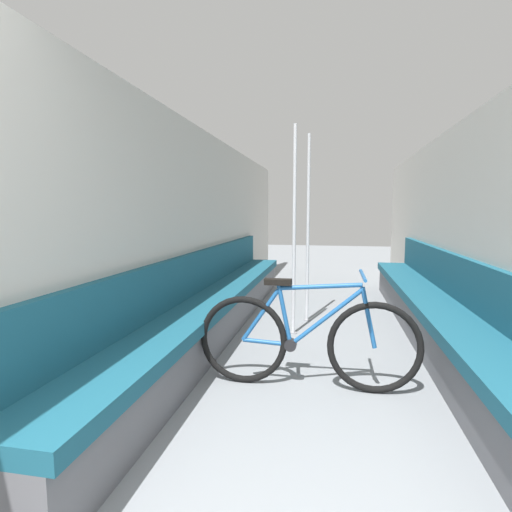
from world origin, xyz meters
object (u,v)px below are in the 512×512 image
at_px(bicycle, 307,341).
at_px(grab_pole_far, 308,232).
at_px(bench_seat_row_right, 439,317).
at_px(grab_pole_near, 294,234).
at_px(bench_seat_row_left, 214,307).

bearing_deg(bicycle, grab_pole_far, 80.31).
distance_m(bench_seat_row_right, grab_pole_near, 1.62).
bearing_deg(grab_pole_near, grab_pole_far, 78.62).
relative_size(bench_seat_row_right, grab_pole_near, 2.60).
relative_size(bench_seat_row_left, bicycle, 3.48).
bearing_deg(bicycle, bench_seat_row_right, 30.39).
bearing_deg(grab_pole_near, bench_seat_row_left, -168.52).
relative_size(bench_seat_row_left, grab_pole_far, 2.60).
xyz_separation_m(bicycle, grab_pole_far, (-0.11, 1.85, 0.71)).
height_order(bench_seat_row_left, grab_pole_near, grab_pole_near).
height_order(grab_pole_near, grab_pole_far, same).
relative_size(bicycle, grab_pole_far, 0.75).
bearing_deg(bench_seat_row_right, bicycle, -136.41).
bearing_deg(bicycle, bench_seat_row_left, 119.52).
bearing_deg(bicycle, grab_pole_near, 86.50).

